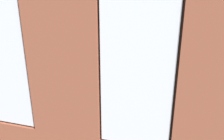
# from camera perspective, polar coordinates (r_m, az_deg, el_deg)

# --- Properties ---
(ground_plane) EXTENTS (6.93, 5.87, 0.10)m
(ground_plane) POSITION_cam_1_polar(r_m,az_deg,el_deg) (5.89, 0.43, -7.90)
(ground_plane) COLOR brown
(brick_wall_with_windows) EXTENTS (6.33, 0.30, 3.22)m
(brick_wall_with_windows) POSITION_cam_1_polar(r_m,az_deg,el_deg) (3.06, -12.47, -0.79)
(brick_wall_with_windows) COLOR #9E5138
(brick_wall_with_windows) RESTS_ON ground_plane
(white_wall_right) EXTENTS (0.10, 4.87, 3.22)m
(white_wall_right) POSITION_cam_1_polar(r_m,az_deg,el_deg) (6.73, -26.85, 8.36)
(white_wall_right) COLOR white
(white_wall_right) RESTS_ON ground_plane
(couch_by_window) EXTENTS (1.87, 0.87, 0.80)m
(couch_by_window) POSITION_cam_1_polar(r_m,az_deg,el_deg) (4.48, -16.62, -12.43)
(couch_by_window) COLOR black
(couch_by_window) RESTS_ON ground_plane
(couch_left) EXTENTS (1.01, 1.94, 0.80)m
(couch_left) POSITION_cam_1_polar(r_m,az_deg,el_deg) (5.67, 25.42, -6.69)
(couch_left) COLOR black
(couch_left) RESTS_ON ground_plane
(coffee_table) EXTENTS (1.29, 0.78, 0.46)m
(coffee_table) POSITION_cam_1_polar(r_m,az_deg,el_deg) (5.54, 2.40, -4.58)
(coffee_table) COLOR tan
(coffee_table) RESTS_ON ground_plane
(cup_ceramic) EXTENTS (0.07, 0.07, 0.08)m
(cup_ceramic) POSITION_cam_1_polar(r_m,az_deg,el_deg) (5.37, 3.12, -4.19)
(cup_ceramic) COLOR #B23D38
(cup_ceramic) RESTS_ON coffee_table
(candle_jar) EXTENTS (0.08, 0.08, 0.12)m
(candle_jar) POSITION_cam_1_polar(r_m,az_deg,el_deg) (5.62, 1.05, -2.90)
(candle_jar) COLOR #B7333D
(candle_jar) RESTS_ON coffee_table
(table_plant_small) EXTENTS (0.13, 0.13, 0.22)m
(table_plant_small) POSITION_cam_1_polar(r_m,az_deg,el_deg) (5.47, 2.42, -2.90)
(table_plant_small) COLOR brown
(table_plant_small) RESTS_ON coffee_table
(remote_gray) EXTENTS (0.15, 0.16, 0.02)m
(remote_gray) POSITION_cam_1_polar(r_m,az_deg,el_deg) (5.57, 6.30, -3.77)
(remote_gray) COLOR #59595B
(remote_gray) RESTS_ON coffee_table
(remote_silver) EXTENTS (0.11, 0.18, 0.02)m
(remote_silver) POSITION_cam_1_polar(r_m,az_deg,el_deg) (5.50, -1.81, -3.94)
(remote_silver) COLOR #B2B2B7
(remote_silver) RESTS_ON coffee_table
(media_console) EXTENTS (1.18, 0.42, 0.53)m
(media_console) POSITION_cam_1_polar(r_m,az_deg,el_deg) (7.07, -21.88, -1.90)
(media_console) COLOR black
(media_console) RESTS_ON ground_plane
(tv_flatscreen) EXTENTS (0.96, 0.20, 0.68)m
(tv_flatscreen) POSITION_cam_1_polar(r_m,az_deg,el_deg) (6.90, -22.47, 2.81)
(tv_flatscreen) COLOR black
(tv_flatscreen) RESTS_ON media_console
(papasan_chair) EXTENTS (1.08, 1.08, 0.68)m
(papasan_chair) POSITION_cam_1_polar(r_m,az_deg,el_deg) (7.28, 1.96, 1.52)
(papasan_chair) COLOR olive
(papasan_chair) RESTS_ON ground_plane
(potted_plant_near_tv) EXTENTS (1.00, 0.94, 1.14)m
(potted_plant_near_tv) POSITION_cam_1_polar(r_m,az_deg,el_deg) (5.82, -24.23, -1.19)
(potted_plant_near_tv) COLOR brown
(potted_plant_near_tv) RESTS_ON ground_plane
(potted_plant_foreground_right) EXTENTS (0.78, 0.81, 1.14)m
(potted_plant_foreground_right) POSITION_cam_1_polar(r_m,az_deg,el_deg) (8.26, -13.00, 3.69)
(potted_plant_foreground_right) COLOR #47423D
(potted_plant_foreground_right) RESTS_ON ground_plane
(potted_plant_corner_near_left) EXTENTS (0.74, 0.74, 1.13)m
(potted_plant_corner_near_left) POSITION_cam_1_polar(r_m,az_deg,el_deg) (7.35, 24.90, 2.31)
(potted_plant_corner_near_left) COLOR #9E5638
(potted_plant_corner_near_left) RESTS_ON ground_plane
(potted_plant_by_left_couch) EXTENTS (0.37, 0.37, 0.51)m
(potted_plant_by_left_couch) POSITION_cam_1_polar(r_m,az_deg,el_deg) (6.90, 20.54, -1.49)
(potted_plant_by_left_couch) COLOR gray
(potted_plant_by_left_couch) RESTS_ON ground_plane
(potted_plant_between_couches) EXTENTS (1.02, 1.01, 1.36)m
(potted_plant_between_couches) POSITION_cam_1_polar(r_m,az_deg,el_deg) (3.75, 1.58, -8.65)
(potted_plant_between_couches) COLOR gray
(potted_plant_between_couches) RESTS_ON ground_plane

